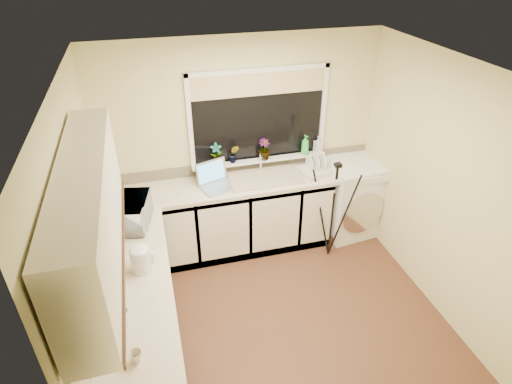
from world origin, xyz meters
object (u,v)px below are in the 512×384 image
(washing_machine, at_px, (350,197))
(plant_c, at_px, (264,149))
(plant_a, at_px, (216,154))
(soap_bottle_clear, at_px, (318,144))
(soap_bottle_green, at_px, (305,145))
(tripod, at_px, (333,211))
(cup_left, at_px, (136,357))
(plant_b, at_px, (234,154))
(laptop, at_px, (215,180))
(microwave, at_px, (131,213))
(cup_back, at_px, (334,165))
(dish_rack, at_px, (317,170))
(kettle, at_px, (141,260))
(steel_jar, at_px, (123,317))

(washing_machine, relative_size, plant_c, 3.85)
(plant_a, xyz_separation_m, soap_bottle_clear, (1.24, -0.00, -0.03))
(washing_machine, distance_m, soap_bottle_green, 0.92)
(washing_machine, relative_size, plant_a, 3.79)
(washing_machine, bearing_deg, tripod, -142.01)
(plant_c, xyz_separation_m, cup_left, (-1.54, -2.31, -0.23))
(tripod, height_order, plant_b, plant_b)
(plant_b, bearing_deg, laptop, -140.30)
(microwave, distance_m, cup_back, 2.41)
(laptop, bearing_deg, plant_b, 20.45)
(plant_a, relative_size, plant_b, 1.16)
(tripod, xyz_separation_m, cup_left, (-2.17, -1.67, 0.33))
(washing_machine, distance_m, cup_left, 3.38)
(cup_back, bearing_deg, dish_rack, -171.31)
(laptop, relative_size, soap_bottle_green, 1.88)
(microwave, height_order, plant_c, plant_c)
(cup_left, bearing_deg, soap_bottle_green, 48.43)
(washing_machine, distance_m, microwave, 2.71)
(washing_machine, height_order, plant_b, plant_b)
(cup_back, bearing_deg, plant_b, 170.69)
(kettle, xyz_separation_m, soap_bottle_green, (1.98, 1.42, 0.16))
(tripod, xyz_separation_m, plant_a, (-1.19, 0.67, 0.56))
(kettle, distance_m, cup_left, 0.90)
(dish_rack, relative_size, soap_bottle_green, 1.75)
(laptop, bearing_deg, kettle, -144.30)
(microwave, xyz_separation_m, cup_back, (2.35, 0.54, -0.08))
(plant_b, xyz_separation_m, plant_c, (0.36, -0.01, 0.02))
(tripod, height_order, steel_jar, tripod)
(plant_b, bearing_deg, washing_machine, -8.89)
(dish_rack, height_order, cup_left, cup_left)
(dish_rack, bearing_deg, soap_bottle_clear, 53.57)
(plant_b, xyz_separation_m, soap_bottle_green, (0.86, -0.01, 0.01))
(plant_b, bearing_deg, tripod, -33.53)
(washing_machine, height_order, soap_bottle_clear, soap_bottle_clear)
(plant_a, bearing_deg, soap_bottle_green, -1.31)
(dish_rack, relative_size, steel_jar, 3.36)
(laptop, distance_m, dish_rack, 1.21)
(plant_c, distance_m, soap_bottle_green, 0.51)
(plant_b, bearing_deg, dish_rack, -13.65)
(washing_machine, distance_m, laptop, 1.76)
(plant_a, bearing_deg, cup_back, -8.50)
(plant_b, bearing_deg, kettle, -127.88)
(soap_bottle_green, height_order, cup_back, soap_bottle_green)
(microwave, bearing_deg, soap_bottle_green, -58.72)
(soap_bottle_clear, bearing_deg, microwave, -161.50)
(kettle, distance_m, plant_a, 1.72)
(soap_bottle_green, bearing_deg, steel_jar, -137.28)
(soap_bottle_clear, bearing_deg, tripod, -94.46)
(washing_machine, height_order, tripod, tripod)
(plant_c, relative_size, cup_left, 2.84)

